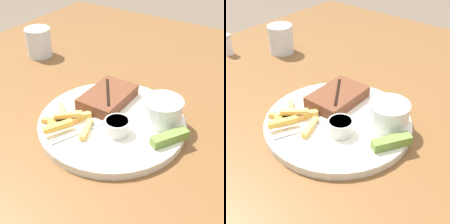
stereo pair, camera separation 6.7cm
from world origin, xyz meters
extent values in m
cube|color=brown|center=(0.00, 0.00, 0.72)|extent=(1.44, 1.29, 0.04)
cylinder|color=brown|center=(0.66, 0.59, 0.35)|extent=(0.06, 0.06, 0.70)
cylinder|color=silver|center=(0.00, 0.00, 0.74)|extent=(0.32, 0.32, 0.01)
cylinder|color=white|center=(0.00, 0.00, 0.75)|extent=(0.32, 0.32, 0.00)
cube|color=brown|center=(0.05, 0.05, 0.77)|extent=(0.14, 0.09, 0.03)
cube|color=black|center=(0.05, 0.05, 0.78)|extent=(0.10, 0.07, 0.00)
cube|color=#EDA959|center=(-0.04, 0.10, 0.76)|extent=(0.05, 0.05, 0.01)
cube|color=#E8B655|center=(-0.06, 0.02, 0.76)|extent=(0.06, 0.03, 0.01)
cube|color=#EFB845|center=(-0.10, 0.07, 0.77)|extent=(0.06, 0.04, 0.01)
cube|color=#E6BA5A|center=(-0.05, 0.07, 0.76)|extent=(0.07, 0.06, 0.01)
cube|color=#EFA453|center=(-0.08, 0.07, 0.76)|extent=(0.06, 0.04, 0.01)
cube|color=#E0A851|center=(-0.08, 0.10, 0.76)|extent=(0.03, 0.05, 0.01)
cube|color=#E0BB58|center=(-0.06, 0.08, 0.77)|extent=(0.05, 0.05, 0.01)
cube|color=gold|center=(-0.07, 0.08, 0.76)|extent=(0.07, 0.05, 0.01)
cylinder|color=white|center=(0.06, -0.09, 0.78)|extent=(0.09, 0.09, 0.05)
cylinder|color=beige|center=(0.06, -0.09, 0.80)|extent=(0.08, 0.08, 0.01)
cylinder|color=silver|center=(-0.03, -0.03, 0.77)|extent=(0.05, 0.05, 0.03)
cylinder|color=#C67A4C|center=(-0.03, -0.03, 0.78)|extent=(0.05, 0.05, 0.01)
cube|color=olive|center=(0.00, -0.14, 0.76)|extent=(0.08, 0.06, 0.02)
cube|color=#B7B7BC|center=(-0.09, 0.04, 0.76)|extent=(0.10, 0.05, 0.00)
cube|color=#B7B7BC|center=(-0.03, 0.01, 0.76)|extent=(0.03, 0.01, 0.00)
cube|color=#B7B7BC|center=(-0.03, 0.01, 0.76)|extent=(0.03, 0.01, 0.00)
cube|color=#B7B7BC|center=(-0.02, 0.02, 0.76)|extent=(0.03, 0.01, 0.00)
cylinder|color=silver|center=(0.18, 0.39, 0.78)|extent=(0.08, 0.08, 0.09)
cylinder|color=white|center=(0.06, 0.50, 0.76)|extent=(0.03, 0.03, 0.05)
cylinder|color=#B7B7BC|center=(0.06, 0.50, 0.80)|extent=(0.03, 0.03, 0.01)
camera|label=1|loc=(-0.46, -0.30, 1.16)|focal=50.00mm
camera|label=2|loc=(-0.42, -0.35, 1.16)|focal=50.00mm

